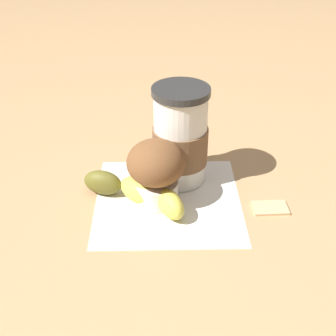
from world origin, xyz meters
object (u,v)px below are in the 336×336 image
Objects in this scene: coffee_cup at (180,138)px; banana at (138,191)px; muffin at (156,170)px; sugar_packet at (270,207)px.

banana is (0.06, -0.07, -0.05)m from coffee_cup.
coffee_cup is 0.10m from banana.
muffin is 0.62× the size of banana.
coffee_cup is at bearing 144.78° from muffin.
sugar_packet is at bearing 80.85° from banana.
coffee_cup reaches higher than muffin.
muffin is at bearing -101.02° from sugar_packet.
coffee_cup is at bearing 130.79° from banana.
banana reaches higher than sugar_packet.
sugar_packet is at bearing 54.28° from coffee_cup.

